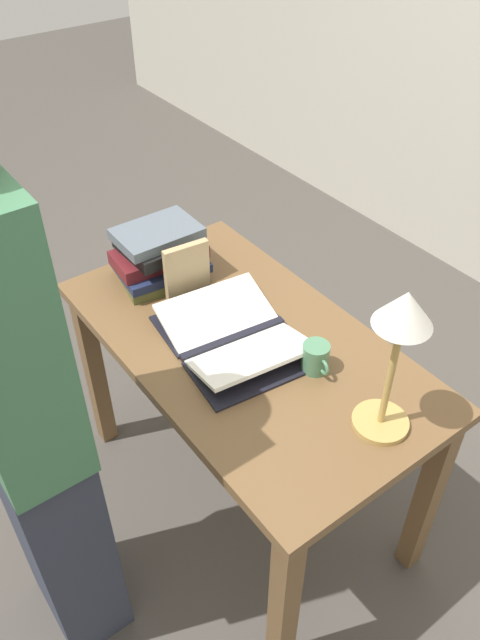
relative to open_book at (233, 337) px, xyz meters
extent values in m
plane|color=#47423D|center=(0.02, 0.03, -0.78)|extent=(12.00, 12.00, 0.00)
cube|color=brown|center=(0.02, 0.03, -0.04)|extent=(1.20, 0.67, 0.03)
cube|color=brown|center=(-0.53, -0.26, -0.42)|extent=(0.06, 0.06, 0.73)
cube|color=brown|center=(0.57, -0.26, -0.42)|extent=(0.06, 0.06, 0.73)
cube|color=brown|center=(-0.53, 0.32, -0.42)|extent=(0.06, 0.06, 0.73)
cube|color=brown|center=(0.57, 0.32, -0.42)|extent=(0.06, 0.06, 0.73)
cube|color=black|center=(0.00, 0.00, -0.01)|extent=(0.07, 0.34, 0.02)
cube|color=black|center=(-0.12, 0.01, -0.02)|extent=(0.25, 0.38, 0.01)
cube|color=black|center=(0.12, -0.01, -0.02)|extent=(0.25, 0.38, 0.01)
cube|color=white|center=(-0.11, 0.01, 0.01)|extent=(0.23, 0.36, 0.07)
cube|color=white|center=(0.11, -0.01, 0.01)|extent=(0.23, 0.36, 0.07)
cube|color=brown|center=(-0.41, 0.00, 0.00)|extent=(0.27, 0.30, 0.04)
cube|color=#1E284C|center=(-0.41, 0.00, 0.03)|extent=(0.25, 0.31, 0.03)
cube|color=maroon|center=(-0.41, 0.00, 0.07)|extent=(0.18, 0.31, 0.05)
cube|color=black|center=(-0.41, 0.00, 0.11)|extent=(0.22, 0.23, 0.04)
cube|color=slate|center=(-0.41, 0.00, 0.15)|extent=(0.19, 0.26, 0.03)
cube|color=tan|center=(-0.25, 0.01, 0.08)|extent=(0.04, 0.15, 0.20)
cylinder|color=tan|center=(0.48, 0.12, -0.01)|extent=(0.15, 0.15, 0.02)
cylinder|color=tan|center=(0.48, 0.12, 0.16)|extent=(0.02, 0.02, 0.32)
cone|color=silver|center=(0.48, 0.12, 0.37)|extent=(0.14, 0.14, 0.09)
cylinder|color=#4C7F5B|center=(0.23, 0.12, 0.02)|extent=(0.08, 0.08, 0.09)
torus|color=#4C7F5B|center=(0.27, 0.11, 0.02)|extent=(0.05, 0.02, 0.05)
cube|color=#2D3342|center=(0.04, -0.64, -0.37)|extent=(0.31, 0.20, 0.82)
camera|label=1|loc=(1.11, -0.80, 1.23)|focal=35.00mm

